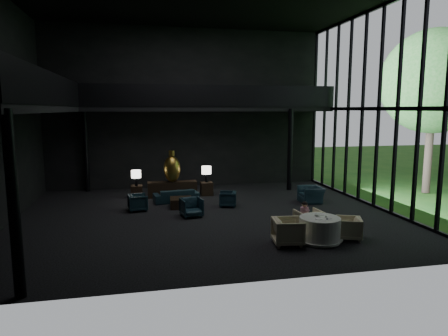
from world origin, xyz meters
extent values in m
cube|color=black|center=(0.00, 0.00, 0.00)|extent=(14.00, 12.00, 0.02)
cube|color=black|center=(0.00, 6.00, 4.00)|extent=(14.00, 0.04, 8.00)
cube|color=black|center=(0.00, -6.00, 4.00)|extent=(14.00, 0.04, 8.00)
cube|color=black|center=(-6.00, 0.00, 4.00)|extent=(2.00, 12.00, 0.25)
cube|color=black|center=(1.00, 5.00, 4.00)|extent=(12.00, 2.00, 0.25)
cube|color=black|center=(-5.00, 0.00, 4.60)|extent=(0.06, 12.00, 1.00)
cube|color=black|center=(1.00, 4.00, 4.60)|extent=(12.00, 0.06, 1.00)
cylinder|color=black|center=(-5.00, -5.70, 2.00)|extent=(0.24, 0.24, 4.00)
cylinder|color=black|center=(-5.00, 5.70, 2.00)|extent=(0.24, 0.24, 4.00)
cylinder|color=black|center=(4.80, 4.00, 2.00)|extent=(0.24, 0.24, 4.00)
cylinder|color=#382D23|center=(11.00, 2.00, 2.45)|extent=(0.36, 0.36, 4.90)
sphere|color=#2B5E21|center=(11.00, 2.00, 5.25)|extent=(4.80, 4.80, 4.80)
cube|color=black|center=(-1.03, 3.58, 0.35)|extent=(2.22, 0.51, 0.71)
ellipsoid|color=olive|center=(-1.03, 3.52, 1.30)|extent=(0.76, 0.76, 1.18)
cylinder|color=olive|center=(-1.03, 3.52, 2.01)|extent=(0.26, 0.26, 0.24)
cube|color=black|center=(-2.63, 3.66, 0.29)|extent=(0.52, 0.52, 0.57)
cylinder|color=black|center=(-2.63, 3.53, 0.76)|extent=(0.13, 0.13, 0.37)
cylinder|color=white|center=(-2.63, 3.53, 1.12)|extent=(0.43, 0.43, 0.34)
cube|color=black|center=(0.57, 3.62, 0.30)|extent=(0.55, 0.55, 0.61)
cylinder|color=black|center=(0.57, 3.65, 0.80)|extent=(0.13, 0.13, 0.39)
cylinder|color=white|center=(0.57, 3.65, 1.18)|extent=(0.45, 0.45, 0.36)
imported|color=black|center=(-0.95, 2.52, 0.35)|extent=(1.83, 0.75, 0.69)
imported|color=black|center=(-2.57, 1.28, 0.34)|extent=(0.71, 0.75, 0.69)
imported|color=black|center=(1.05, 1.24, 0.31)|extent=(0.69, 0.72, 0.61)
imported|color=black|center=(-0.61, -0.01, 0.38)|extent=(0.86, 0.82, 0.77)
imported|color=#0D2139|center=(4.73, 1.23, 0.44)|extent=(0.68, 1.02, 0.88)
cube|color=black|center=(-0.84, 1.49, 0.20)|extent=(0.93, 0.93, 0.39)
cylinder|color=white|center=(2.84, -3.63, 0.38)|extent=(1.23, 1.23, 0.75)
cone|color=white|center=(2.84, -3.63, 0.05)|extent=(1.39, 1.39, 0.10)
imported|color=beige|center=(2.91, -2.67, 0.42)|extent=(0.89, 0.84, 0.85)
imported|color=beige|center=(3.81, -3.60, 0.37)|extent=(0.90, 0.92, 0.74)
imported|color=beige|center=(1.80, -3.70, 0.49)|extent=(1.00, 1.05, 0.97)
cylinder|color=#E1A7BD|center=(2.76, -2.64, 0.64)|extent=(0.26, 0.26, 0.38)
sphere|color=#D8A884|center=(2.76, -2.64, 0.92)|extent=(0.19, 0.19, 0.19)
ellipsoid|color=black|center=(2.76, -2.64, 0.95)|extent=(0.20, 0.20, 0.13)
cylinder|color=white|center=(2.72, -3.80, 0.76)|extent=(0.28, 0.28, 0.01)
cylinder|color=white|center=(3.00, -3.35, 0.76)|extent=(0.24, 0.24, 0.01)
cylinder|color=white|center=(3.08, -3.81, 0.76)|extent=(0.17, 0.17, 0.01)
cylinder|color=white|center=(3.01, -3.69, 0.79)|extent=(0.08, 0.08, 0.05)
ellipsoid|color=white|center=(2.80, -3.46, 0.79)|extent=(0.16, 0.16, 0.08)
cylinder|color=#99999E|center=(2.93, -3.92, 0.78)|extent=(0.06, 0.06, 0.07)
camera|label=1|loc=(-2.39, -14.46, 3.98)|focal=32.00mm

